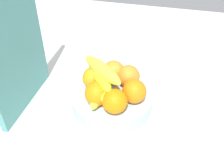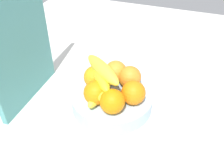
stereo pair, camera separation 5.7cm
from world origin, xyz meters
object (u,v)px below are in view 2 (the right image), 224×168
orange_front_right (130,77)px  cutting_board (20,48)px  fruit_bowl (112,100)px  orange_top_stack (112,101)px  orange_center (116,72)px  orange_back_right (96,93)px  orange_back_left (95,77)px  orange_front_left (133,93)px  banana_bunch (102,79)px

orange_front_right → cutting_board: (-10.01, 30.84, 9.71)cm
fruit_bowl → orange_top_stack: 9.40cm
orange_center → cutting_board: 29.73cm
orange_back_right → cutting_board: cutting_board is taller
orange_front_right → cutting_board: size_ratio=0.20×
orange_back_right → orange_top_stack: (-1.87, -5.75, 0.00)cm
orange_back_left → orange_back_right: size_ratio=1.00×
orange_top_stack → orange_front_left: bearing=-38.0°
orange_back_right → orange_front_right: bearing=-33.5°
orange_front_left → orange_top_stack: same height
fruit_bowl → orange_back_right: bearing=147.4°
orange_front_right → orange_back_right: bearing=146.5°
fruit_bowl → banana_bunch: banana_bunch is taller
orange_front_right → orange_front_left: bearing=-155.4°
orange_front_left → orange_back_left: size_ratio=1.00×
fruit_bowl → orange_back_right: size_ratio=3.52×
orange_back_left → orange_top_stack: bearing=-134.6°
orange_top_stack → cutting_board: cutting_board is taller
orange_center → orange_back_left: same height
orange_front_left → banana_bunch: size_ratio=0.39×
orange_back_left → orange_front_right: bearing=-70.3°
banana_bunch → orange_front_right: bearing=-49.7°
fruit_bowl → banana_bunch: bearing=95.6°
orange_center → orange_top_stack: 14.44cm
orange_back_left → banana_bunch: bearing=-126.1°
orange_front_right → orange_back_left: bearing=109.7°
fruit_bowl → orange_front_left: (-1.19, -6.98, 5.93)cm
banana_bunch → orange_front_left: bearing=-94.9°
orange_front_right → orange_center: same height
orange_front_left → orange_back_right: size_ratio=1.00×
fruit_bowl → orange_front_right: (5.65, -3.85, 5.93)cm
fruit_bowl → orange_back_left: size_ratio=3.52×
orange_front_left → orange_back_right: 10.82cm
orange_center → cutting_board: cutting_board is taller
fruit_bowl → orange_center: 9.32cm
orange_back_right → banana_bunch: (4.64, 0.03, 1.73)cm
orange_front_right → orange_top_stack: size_ratio=1.00×
orange_front_right → banana_bunch: 9.39cm
orange_top_stack → orange_back_right: bearing=72.0°
orange_front_left → orange_top_stack: bearing=142.0°
orange_front_left → orange_back_right: bearing=110.3°
orange_back_left → cutting_board: cutting_board is taller
orange_back_left → orange_front_left: bearing=-103.5°
banana_bunch → fruit_bowl: bearing=-84.4°
fruit_bowl → orange_center: (7.07, 1.33, 5.93)cm
orange_back_left → orange_top_stack: 12.57cm
orange_center → orange_back_left: 7.15cm
fruit_bowl → orange_back_left: bearing=72.5°
banana_bunch → cutting_board: (-4.04, 23.80, 7.98)cm
orange_front_left → banana_bunch: bearing=85.1°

